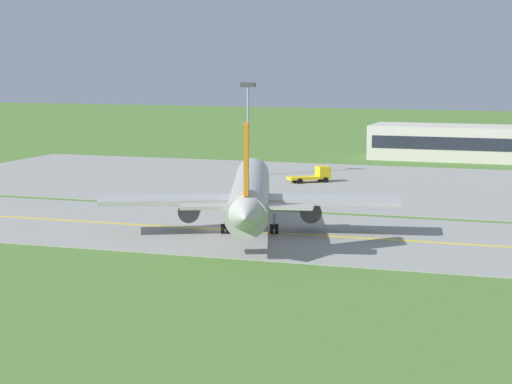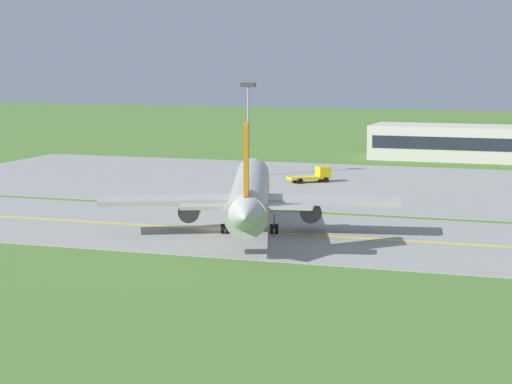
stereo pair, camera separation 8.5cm
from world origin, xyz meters
The scene contains 8 objects.
ground_plane centered at (0.00, 0.00, 0.00)m, with size 500.00×500.00×0.00m, color #517A33.
taxiway_strip centered at (0.00, 0.00, 0.05)m, with size 240.00×28.00×0.10m, color gray.
apron_pad centered at (10.00, 42.00, 0.05)m, with size 140.00×52.00×0.10m, color gray.
taxiway_centreline centered at (0.00, 0.00, 0.11)m, with size 220.00×0.60×0.01m, color yellow.
airplane_lead centered at (3.78, 0.32, 4.13)m, with size 31.77×38.69×12.70m.
service_truck_baggage centered at (-0.65, 42.77, 1.18)m, with size 6.32×5.54×2.59m.
terminal_building centered at (24.24, 83.26, 3.13)m, with size 49.54×11.89×7.42m.
apron_light_mast centered at (-12.67, 46.68, 9.33)m, with size 2.40×0.50×14.70m.
Camera 1 is at (38.45, -99.25, 18.84)m, focal length 69.71 mm.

